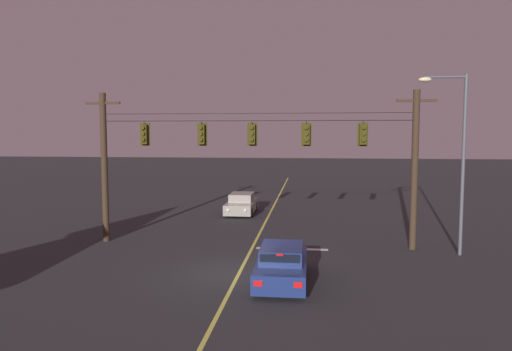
{
  "coord_description": "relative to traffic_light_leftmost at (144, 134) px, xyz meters",
  "views": [
    {
      "loc": [
        2.73,
        -17.75,
        5.43
      ],
      "look_at": [
        0.0,
        5.94,
        3.34
      ],
      "focal_mm": 33.19,
      "sensor_mm": 36.0,
      "label": 1
    }
  ],
  "objects": [
    {
      "name": "ground_plane",
      "position": [
        5.46,
        -4.92,
        -5.42
      ],
      "size": [
        180.0,
        180.0,
        0.0
      ],
      "primitive_type": "plane",
      "color": "#28282B"
    },
    {
      "name": "traffic_light_leftmost",
      "position": [
        0.0,
        0.0,
        0.0
      ],
      "size": [
        0.48,
        0.41,
        1.22
      ],
      "color": "black"
    },
    {
      "name": "car_waiting_near_lane",
      "position": [
        7.19,
        -5.69,
        -4.77
      ],
      "size": [
        1.8,
        4.33,
        1.39
      ],
      "color": "navy",
      "rests_on": "ground"
    },
    {
      "name": "signal_span_assembly",
      "position": [
        5.46,
        0.02,
        -1.53
      ],
      "size": [
        16.94,
        0.32,
        7.48
      ],
      "color": "#38281C",
      "rests_on": "ground"
    },
    {
      "name": "lane_centre_stripe",
      "position": [
        5.46,
        6.02,
        -5.42
      ],
      "size": [
        0.14,
        60.0,
        0.01
      ],
      "primitive_type": "cube",
      "color": "#D1C64C",
      "rests_on": "ground"
    },
    {
      "name": "traffic_light_centre",
      "position": [
        5.38,
        0.0,
        0.0
      ],
      "size": [
        0.48,
        0.41,
        1.22
      ],
      "color": "black"
    },
    {
      "name": "traffic_light_rightmost",
      "position": [
        10.64,
        0.0,
        0.0
      ],
      "size": [
        0.48,
        0.41,
        1.22
      ],
      "color": "black"
    },
    {
      "name": "car_oncoming_lead",
      "position": [
        3.53,
        9.1,
        -4.77
      ],
      "size": [
        1.8,
        4.42,
        1.39
      ],
      "color": "gray",
      "rests_on": "ground"
    },
    {
      "name": "stop_bar_paint",
      "position": [
        7.36,
        -0.58,
        -5.42
      ],
      "size": [
        3.4,
        0.36,
        0.01
      ],
      "primitive_type": "cube",
      "color": "silver",
      "rests_on": "ground"
    },
    {
      "name": "street_lamp_corner",
      "position": [
        14.61,
        -0.85,
        -0.59
      ],
      "size": [
        2.11,
        0.3,
        8.05
      ],
      "color": "#4C4F54",
      "rests_on": "ground"
    },
    {
      "name": "traffic_light_right_inner",
      "position": [
        7.99,
        0.0,
        0.0
      ],
      "size": [
        0.48,
        0.41,
        1.22
      ],
      "color": "black"
    },
    {
      "name": "traffic_light_left_inner",
      "position": [
        2.9,
        0.0,
        0.0
      ],
      "size": [
        0.48,
        0.41,
        1.22
      ],
      "color": "black"
    }
  ]
}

